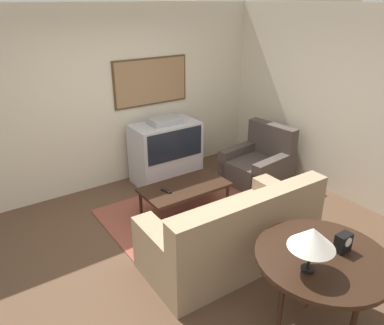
{
  "coord_description": "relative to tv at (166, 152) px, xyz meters",
  "views": [
    {
      "loc": [
        -2.06,
        -3.1,
        2.75
      ],
      "look_at": [
        0.5,
        0.63,
        0.75
      ],
      "focal_mm": 35.0,
      "sensor_mm": 36.0,
      "label": 1
    }
  ],
  "objects": [
    {
      "name": "ground_plane",
      "position": [
        -0.73,
        -1.69,
        -0.5
      ],
      "size": [
        12.0,
        12.0,
        0.0
      ],
      "primitive_type": "plane",
      "color": "brown"
    },
    {
      "name": "wall_back",
      "position": [
        -0.72,
        0.44,
        0.86
      ],
      "size": [
        12.0,
        0.1,
        2.7
      ],
      "color": "beige",
      "rests_on": "ground_plane"
    },
    {
      "name": "wall_right",
      "position": [
        1.9,
        -1.69,
        0.85
      ],
      "size": [
        0.06,
        12.0,
        2.7
      ],
      "color": "beige",
      "rests_on": "ground_plane"
    },
    {
      "name": "area_rug",
      "position": [
        -0.22,
        -0.96,
        -0.49
      ],
      "size": [
        2.37,
        1.4,
        0.01
      ],
      "color": "brown",
      "rests_on": "ground_plane"
    },
    {
      "name": "tv",
      "position": [
        0.0,
        0.0,
        0.0
      ],
      "size": [
        1.05,
        0.6,
        1.05
      ],
      "color": "#B7B7BC",
      "rests_on": "ground_plane"
    },
    {
      "name": "couch",
      "position": [
        -0.45,
        -2.19,
        -0.16
      ],
      "size": [
        1.96,
        0.96,
        0.95
      ],
      "rotation": [
        0.0,
        0.0,
        3.12
      ],
      "color": "#9E8466",
      "rests_on": "ground_plane"
    },
    {
      "name": "armchair",
      "position": [
        1.19,
        -0.88,
        -0.21
      ],
      "size": [
        0.98,
        0.96,
        0.91
      ],
      "rotation": [
        0.0,
        0.0,
        -1.46
      ],
      "color": "#473D38",
      "rests_on": "ground_plane"
    },
    {
      "name": "coffee_table",
      "position": [
        -0.33,
        -1.04,
        -0.12
      ],
      "size": [
        1.18,
        0.62,
        0.42
      ],
      "color": "black",
      "rests_on": "ground_plane"
    },
    {
      "name": "console_table",
      "position": [
        -0.4,
        -3.3,
        0.18
      ],
      "size": [
        1.15,
        1.15,
        0.74
      ],
      "color": "black",
      "rests_on": "ground_plane"
    },
    {
      "name": "table_lamp",
      "position": [
        -0.66,
        -3.34,
        0.55
      ],
      "size": [
        0.37,
        0.37,
        0.4
      ],
      "color": "black",
      "rests_on": "console_table"
    },
    {
      "name": "mantel_clock",
      "position": [
        -0.21,
        -3.34,
        0.33
      ],
      "size": [
        0.14,
        0.1,
        0.17
      ],
      "color": "black",
      "rests_on": "console_table"
    },
    {
      "name": "remote",
      "position": [
        -0.61,
        -1.03,
        -0.07
      ],
      "size": [
        0.08,
        0.17,
        0.02
      ],
      "color": "black",
      "rests_on": "coffee_table"
    }
  ]
}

